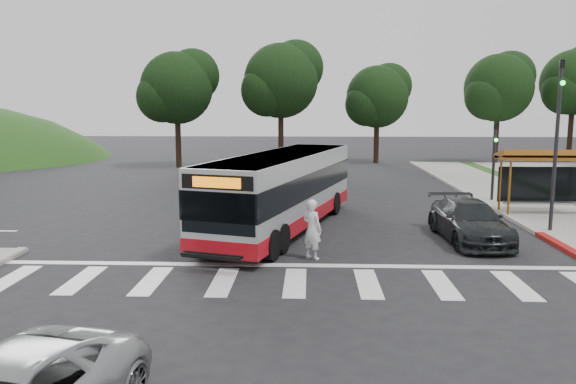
{
  "coord_description": "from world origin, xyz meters",
  "views": [
    {
      "loc": [
        0.39,
        -19.88,
        4.82
      ],
      "look_at": [
        -0.44,
        1.05,
        1.6
      ],
      "focal_mm": 35.0,
      "sensor_mm": 36.0,
      "label": 1
    }
  ],
  "objects": [
    {
      "name": "tree_ne_b",
      "position": [
        23.08,
        30.06,
        6.92
      ],
      "size": [
        6.16,
        5.74,
        10.02
      ],
      "color": "black",
      "rests_on": "ground"
    },
    {
      "name": "curb_east",
      "position": [
        9.0,
        8.0,
        0.07
      ],
      "size": [
        0.3,
        40.0,
        0.15
      ],
      "primitive_type": "cube",
      "color": "#9E9991",
      "rests_on": "ground"
    },
    {
      "name": "sidewalk_east",
      "position": [
        11.0,
        8.0,
        0.06
      ],
      "size": [
        4.0,
        40.0,
        0.12
      ],
      "primitive_type": "cube",
      "color": "gray",
      "rests_on": "ground"
    },
    {
      "name": "traffic_signal_ne_tall",
      "position": [
        9.6,
        1.49,
        3.88
      ],
      "size": [
        0.18,
        0.37,
        6.5
      ],
      "color": "black",
      "rests_on": "ground"
    },
    {
      "name": "transit_bus",
      "position": [
        -0.67,
        1.75,
        1.49
      ],
      "size": [
        5.69,
        11.77,
        2.98
      ],
      "primitive_type": null,
      "rotation": [
        0.0,
        0.0,
        -0.29
      ],
      "color": "#BBBDC0",
      "rests_on": "ground"
    },
    {
      "name": "tree_north_a",
      "position": [
        -1.92,
        26.07,
        6.92
      ],
      "size": [
        6.6,
        6.15,
        10.17
      ],
      "color": "black",
      "rests_on": "ground"
    },
    {
      "name": "ground",
      "position": [
        0.0,
        0.0,
        0.0
      ],
      "size": [
        140.0,
        140.0,
        0.0
      ],
      "primitive_type": "plane",
      "color": "black",
      "rests_on": "ground"
    },
    {
      "name": "tree_ne_a",
      "position": [
        16.08,
        28.06,
        6.39
      ],
      "size": [
        6.16,
        5.74,
        9.3
      ],
      "color": "black",
      "rests_on": "parking_lot"
    },
    {
      "name": "tree_north_b",
      "position": [
        6.07,
        28.06,
        5.66
      ],
      "size": [
        5.72,
        5.33,
        8.43
      ],
      "color": "black",
      "rests_on": "ground"
    },
    {
      "name": "bus_shelter",
      "position": [
        10.8,
        5.1,
        2.35
      ],
      "size": [
        4.2,
        1.6,
        2.86
      ],
      "color": "#915618",
      "rests_on": "sidewalk_east"
    },
    {
      "name": "dark_sedan",
      "position": [
        6.13,
        0.13,
        0.72
      ],
      "size": [
        2.3,
        5.09,
        1.45
      ],
      "primitive_type": "imported",
      "rotation": [
        0.0,
        0.0,
        0.06
      ],
      "color": "black",
      "rests_on": "ground"
    },
    {
      "name": "crosswalk_ladder",
      "position": [
        0.0,
        -5.0,
        0.01
      ],
      "size": [
        18.0,
        2.6,
        0.01
      ],
      "primitive_type": "cube",
      "color": "silver",
      "rests_on": "ground"
    },
    {
      "name": "tree_north_c",
      "position": [
        -9.92,
        24.06,
        6.29
      ],
      "size": [
        6.16,
        5.74,
        9.3
      ],
      "color": "black",
      "rests_on": "ground"
    },
    {
      "name": "pedestrian",
      "position": [
        0.47,
        -2.5,
        0.96
      ],
      "size": [
        0.83,
        0.8,
        1.92
      ],
      "primitive_type": "imported",
      "rotation": [
        0.0,
        0.0,
        2.47
      ],
      "color": "white",
      "rests_on": "ground"
    },
    {
      "name": "traffic_signal_ne_short",
      "position": [
        9.6,
        8.49,
        2.48
      ],
      "size": [
        0.18,
        0.37,
        4.0
      ],
      "color": "black",
      "rests_on": "ground"
    }
  ]
}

